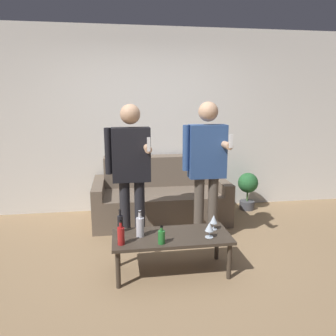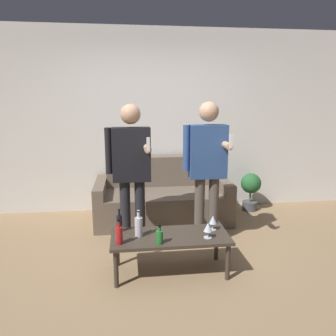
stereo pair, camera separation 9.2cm
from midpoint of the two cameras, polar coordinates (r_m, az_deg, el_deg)
ground_plane at (r=3.43m, az=-1.01°, el=-17.37°), size 16.00×16.00×0.00m
wall_back at (r=4.97m, az=-4.14°, el=8.08°), size 8.00×0.06×2.70m
couch at (r=4.69m, az=-1.99°, el=-5.15°), size 1.84×0.95×0.86m
coffee_table at (r=3.25m, az=-0.19°, el=-12.32°), size 1.14×0.50×0.39m
bottle_orange at (r=3.31m, az=-9.12°, el=-9.46°), size 0.06×0.06×0.23m
bottle_green at (r=3.05m, az=-9.07°, el=-11.49°), size 0.06×0.06×0.22m
bottle_dark at (r=3.19m, az=-5.73°, el=-10.08°), size 0.08×0.08×0.26m
bottle_yellow at (r=3.04m, az=-2.02°, el=-11.85°), size 0.07×0.07×0.17m
wine_glass_near at (r=3.17m, az=6.39°, el=-10.21°), size 0.08×0.08×0.15m
wine_glass_far at (r=3.36m, az=7.18°, el=-8.92°), size 0.08×0.08×0.15m
person_standing_left at (r=3.62m, az=-7.20°, el=0.38°), size 0.49×0.42×1.63m
person_standing_right at (r=3.73m, az=6.05°, el=1.00°), size 0.49×0.43×1.65m
potted_plant at (r=5.17m, az=13.23°, el=-3.26°), size 0.31×0.31×0.58m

